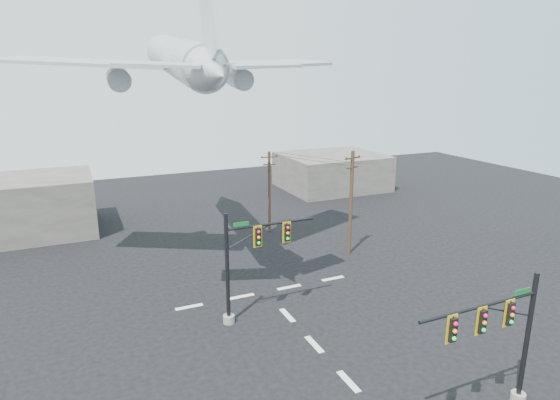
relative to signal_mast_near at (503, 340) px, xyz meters
name	(u,v)px	position (x,y,z in m)	size (l,w,h in m)	color
ground	(349,382)	(-5.31, 5.00, -4.07)	(120.00, 120.00, 0.00)	black
lane_markings	(305,334)	(-5.31, 10.33, -4.06)	(14.00, 21.20, 0.01)	silver
signal_mast_near	(503,340)	(0.00, 0.00, 0.00)	(7.32, 0.79, 7.18)	gray
signal_mast_far	(247,263)	(-8.01, 13.64, 0.04)	(6.72, 0.85, 7.74)	gray
utility_pole_a	(351,201)	(4.94, 21.32, 1.02)	(1.90, 0.67, 9.73)	#4A341F
utility_pole_b	(269,190)	(0.58, 30.27, 0.45)	(1.75, 0.40, 8.65)	#4A341F
power_lines	(308,158)	(2.76, 25.79, 4.45)	(6.02, 8.97, 0.03)	black
airliner	(180,59)	(-9.06, 26.01, 13.43)	(27.38, 28.80, 7.48)	#B5B9C2
building_left	(0,209)	(-25.31, 40.00, -1.07)	(18.00, 10.00, 6.00)	slate
building_right	(332,171)	(16.69, 45.00, -1.57)	(14.00, 12.00, 5.00)	slate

